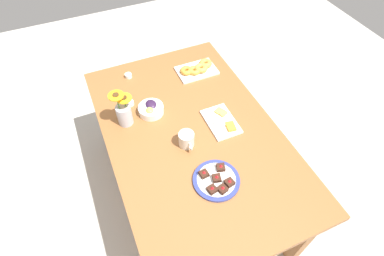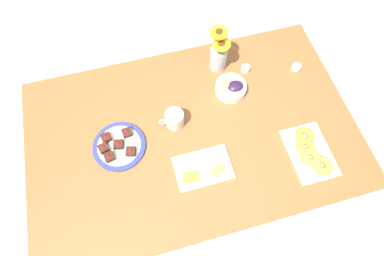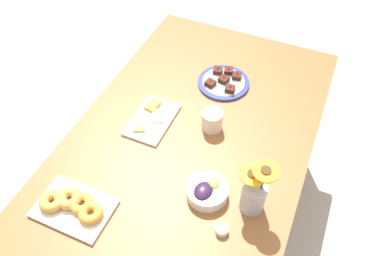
% 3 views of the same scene
% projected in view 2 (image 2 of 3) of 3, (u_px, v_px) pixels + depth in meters
% --- Properties ---
extents(ground_plane, '(6.00, 6.00, 0.00)m').
position_uv_depth(ground_plane, '(192.00, 174.00, 2.14)').
color(ground_plane, '#B7B2A8').
extents(dining_table, '(1.60, 1.00, 0.74)m').
position_uv_depth(dining_table, '(192.00, 138.00, 1.55)').
color(dining_table, brown).
rests_on(dining_table, ground_plane).
extents(coffee_mug, '(0.13, 0.09, 0.09)m').
position_uv_depth(coffee_mug, '(174.00, 119.00, 1.44)').
color(coffee_mug, beige).
rests_on(coffee_mug, dining_table).
extents(grape_bowl, '(0.16, 0.16, 0.07)m').
position_uv_depth(grape_bowl, '(231.00, 88.00, 1.54)').
color(grape_bowl, white).
rests_on(grape_bowl, dining_table).
extents(cheese_platter, '(0.26, 0.17, 0.03)m').
position_uv_depth(cheese_platter, '(203.00, 168.00, 1.38)').
color(cheese_platter, white).
rests_on(cheese_platter, dining_table).
extents(croissant_platter, '(0.19, 0.28, 0.05)m').
position_uv_depth(croissant_platter, '(311.00, 152.00, 1.40)').
color(croissant_platter, white).
rests_on(croissant_platter, dining_table).
extents(jam_cup_honey, '(0.05, 0.05, 0.03)m').
position_uv_depth(jam_cup_honey, '(245.00, 69.00, 1.61)').
color(jam_cup_honey, white).
rests_on(jam_cup_honey, dining_table).
extents(jam_cup_berry, '(0.05, 0.05, 0.03)m').
position_uv_depth(jam_cup_berry, '(296.00, 67.00, 1.61)').
color(jam_cup_berry, white).
rests_on(jam_cup_berry, dining_table).
extents(dessert_plate, '(0.25, 0.25, 0.05)m').
position_uv_depth(dessert_plate, '(119.00, 146.00, 1.42)').
color(dessert_plate, navy).
rests_on(dessert_plate, dining_table).
extents(flower_vase, '(0.09, 0.13, 0.25)m').
position_uv_depth(flower_vase, '(218.00, 56.00, 1.55)').
color(flower_vase, '#B2B2BC').
rests_on(flower_vase, dining_table).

